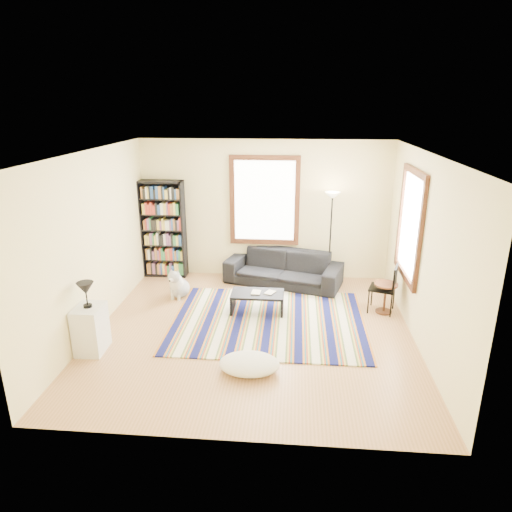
# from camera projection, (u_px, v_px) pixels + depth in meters

# --- Properties ---
(floor) EXTENTS (5.00, 5.00, 0.10)m
(floor) POSITION_uv_depth(u_px,v_px,m) (253.00, 334.00, 7.31)
(floor) COLOR tan
(floor) RESTS_ON ground
(ceiling) EXTENTS (5.00, 5.00, 0.10)m
(ceiling) POSITION_uv_depth(u_px,v_px,m) (253.00, 149.00, 6.38)
(ceiling) COLOR white
(ceiling) RESTS_ON floor
(wall_back) EXTENTS (5.00, 0.10, 2.80)m
(wall_back) POSITION_uv_depth(u_px,v_px,m) (265.00, 210.00, 9.25)
(wall_back) COLOR beige
(wall_back) RESTS_ON floor
(wall_front) EXTENTS (5.00, 0.10, 2.80)m
(wall_front) POSITION_uv_depth(u_px,v_px,m) (229.00, 327.00, 4.44)
(wall_front) COLOR beige
(wall_front) RESTS_ON floor
(wall_left) EXTENTS (0.10, 5.00, 2.80)m
(wall_left) POSITION_uv_depth(u_px,v_px,m) (89.00, 243.00, 7.05)
(wall_left) COLOR beige
(wall_left) RESTS_ON floor
(wall_right) EXTENTS (0.10, 5.00, 2.80)m
(wall_right) POSITION_uv_depth(u_px,v_px,m) (427.00, 252.00, 6.63)
(wall_right) COLOR beige
(wall_right) RESTS_ON floor
(window_back) EXTENTS (1.20, 0.06, 1.60)m
(window_back) POSITION_uv_depth(u_px,v_px,m) (265.00, 201.00, 9.11)
(window_back) COLOR white
(window_back) RESTS_ON wall_back
(window_right) EXTENTS (0.06, 1.20, 1.60)m
(window_right) POSITION_uv_depth(u_px,v_px,m) (410.00, 225.00, 7.33)
(window_right) COLOR white
(window_right) RESTS_ON wall_right
(rug) EXTENTS (3.17, 2.54, 0.02)m
(rug) POSITION_uv_depth(u_px,v_px,m) (268.00, 321.00, 7.61)
(rug) COLOR #0D1044
(rug) RESTS_ON floor
(sofa) EXTENTS (2.43, 1.48, 0.66)m
(sofa) POSITION_uv_depth(u_px,v_px,m) (283.00, 268.00, 9.09)
(sofa) COLOR black
(sofa) RESTS_ON floor
(bookshelf) EXTENTS (0.90, 0.30, 2.00)m
(bookshelf) POSITION_uv_depth(u_px,v_px,m) (163.00, 229.00, 9.33)
(bookshelf) COLOR black
(bookshelf) RESTS_ON floor
(coffee_table) EXTENTS (0.98, 0.67, 0.36)m
(coffee_table) POSITION_uv_depth(u_px,v_px,m) (257.00, 302.00, 7.90)
(coffee_table) COLOR black
(coffee_table) RESTS_ON floor
(book_a) EXTENTS (0.17, 0.22, 0.02)m
(book_a) POSITION_uv_depth(u_px,v_px,m) (252.00, 292.00, 7.85)
(book_a) COLOR beige
(book_a) RESTS_ON coffee_table
(book_b) EXTENTS (0.22, 0.24, 0.02)m
(book_b) POSITION_uv_depth(u_px,v_px,m) (266.00, 292.00, 7.88)
(book_b) COLOR beige
(book_b) RESTS_ON coffee_table
(floor_cushion) EXTENTS (1.00, 0.89, 0.21)m
(floor_cushion) POSITION_uv_depth(u_px,v_px,m) (249.00, 364.00, 6.19)
(floor_cushion) COLOR beige
(floor_cushion) RESTS_ON floor
(floor_lamp) EXTENTS (0.36, 0.36, 1.86)m
(floor_lamp) POSITION_uv_depth(u_px,v_px,m) (330.00, 239.00, 8.92)
(floor_lamp) COLOR black
(floor_lamp) RESTS_ON floor
(side_table) EXTENTS (0.51, 0.51, 0.54)m
(side_table) POSITION_uv_depth(u_px,v_px,m) (385.00, 298.00, 7.86)
(side_table) COLOR #4E2913
(side_table) RESTS_ON floor
(folding_chair) EXTENTS (0.52, 0.51, 0.86)m
(folding_chair) POSITION_uv_depth(u_px,v_px,m) (382.00, 288.00, 7.85)
(folding_chair) COLOR black
(folding_chair) RESTS_ON floor
(white_cabinet) EXTENTS (0.39, 0.51, 0.70)m
(white_cabinet) POSITION_uv_depth(u_px,v_px,m) (91.00, 329.00, 6.62)
(white_cabinet) COLOR silver
(white_cabinet) RESTS_ON floor
(table_lamp) EXTENTS (0.28, 0.28, 0.38)m
(table_lamp) POSITION_uv_depth(u_px,v_px,m) (86.00, 295.00, 6.45)
(table_lamp) COLOR black
(table_lamp) RESTS_ON white_cabinet
(dog) EXTENTS (0.53, 0.65, 0.57)m
(dog) POSITION_uv_depth(u_px,v_px,m) (179.00, 282.00, 8.49)
(dog) COLOR silver
(dog) RESTS_ON floor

